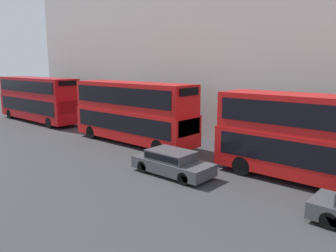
% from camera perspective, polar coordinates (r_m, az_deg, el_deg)
% --- Properties ---
extents(bus_leading, '(2.59, 10.38, 4.24)m').
position_cam_1_polar(bus_leading, '(16.63, 25.81, -1.81)').
color(bus_leading, red).
rests_on(bus_leading, ground).
extents(bus_second_in_queue, '(2.59, 10.27, 4.40)m').
position_cam_1_polar(bus_second_in_queue, '(23.58, -6.13, 2.76)').
color(bus_second_in_queue, red).
rests_on(bus_second_in_queue, ground).
extents(bus_third_in_queue, '(2.59, 11.42, 4.38)m').
position_cam_1_polar(bus_third_in_queue, '(35.07, -21.74, 4.62)').
color(bus_third_in_queue, '#A80F14').
rests_on(bus_third_in_queue, ground).
extents(car_hatchback, '(1.81, 4.32, 1.27)m').
position_cam_1_polar(car_hatchback, '(17.01, 0.71, -6.25)').
color(car_hatchback, '#47474C').
rests_on(car_hatchback, ground).
extents(pedestrian, '(0.36, 0.36, 1.75)m').
position_cam_1_polar(pedestrian, '(19.90, 24.46, -4.34)').
color(pedestrian, brown).
rests_on(pedestrian, ground).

